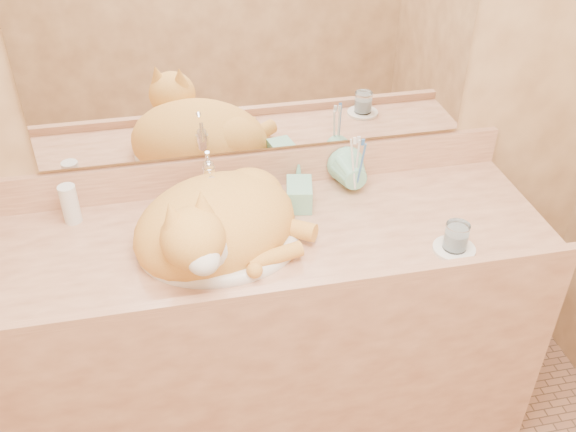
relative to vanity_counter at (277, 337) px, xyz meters
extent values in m
cube|color=#9A6F46|center=(0.00, 0.28, 0.82)|extent=(2.40, 0.02, 2.50)
cube|color=white|center=(0.00, 0.26, 0.97)|extent=(1.30, 0.02, 0.80)
imported|color=#7CC7A8|center=(0.09, 0.07, 0.51)|extent=(0.09, 0.09, 0.17)
imported|color=#7CC7A8|center=(0.28, 0.14, 0.48)|extent=(0.13, 0.13, 0.11)
cylinder|color=white|center=(0.47, -0.18, 0.43)|extent=(0.12, 0.12, 0.01)
cylinder|color=white|center=(0.47, -0.18, 0.47)|extent=(0.07, 0.07, 0.08)
cylinder|color=silver|center=(-0.57, 0.18, 0.49)|extent=(0.05, 0.05, 0.12)
camera|label=1|loc=(-0.26, -1.45, 1.55)|focal=40.00mm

